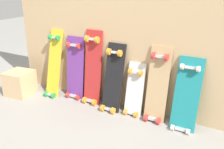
# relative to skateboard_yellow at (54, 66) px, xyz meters

# --- Properties ---
(ground_plane) EXTENTS (12.00, 12.00, 0.00)m
(ground_plane) POSITION_rel_skateboard_yellow_xyz_m (0.75, 0.06, -0.33)
(ground_plane) COLOR gray
(plywood_wall_panel) EXTENTS (2.51, 0.04, 1.87)m
(plywood_wall_panel) POSITION_rel_skateboard_yellow_xyz_m (0.75, 0.13, 0.60)
(plywood_wall_panel) COLOR tan
(plywood_wall_panel) RESTS_ON ground
(skateboard_yellow) EXTENTS (0.16, 0.25, 0.80)m
(skateboard_yellow) POSITION_rel_skateboard_yellow_xyz_m (0.00, 0.00, 0.00)
(skateboard_yellow) COLOR gold
(skateboard_yellow) RESTS_ON ground
(skateboard_purple) EXTENTS (0.22, 0.15, 0.75)m
(skateboard_purple) POSITION_rel_skateboard_yellow_xyz_m (0.25, 0.06, -0.03)
(skateboard_purple) COLOR #6B338C
(skateboard_purple) RESTS_ON ground
(skateboard_red) EXTENTS (0.19, 0.17, 0.83)m
(skateboard_red) POSITION_rel_skateboard_yellow_xyz_m (0.49, 0.04, 0.02)
(skateboard_red) COLOR #B22626
(skateboard_red) RESTS_ON ground
(skateboard_black) EXTENTS (0.19, 0.23, 0.73)m
(skateboard_black) POSITION_rel_skateboard_yellow_xyz_m (0.75, 0.01, -0.03)
(skateboard_black) COLOR black
(skateboard_black) RESTS_ON ground
(skateboard_white) EXTENTS (0.18, 0.18, 0.57)m
(skateboard_white) POSITION_rel_skateboard_yellow_xyz_m (0.97, 0.03, -0.12)
(skateboard_white) COLOR silver
(skateboard_white) RESTS_ON ground
(skateboard_natural) EXTENTS (0.20, 0.20, 0.76)m
(skateboard_natural) POSITION_rel_skateboard_yellow_xyz_m (1.20, 0.03, -0.02)
(skateboard_natural) COLOR tan
(skateboard_natural) RESTS_ON ground
(skateboard_teal) EXTENTS (0.22, 0.23, 0.71)m
(skateboard_teal) POSITION_rel_skateboard_yellow_xyz_m (1.47, 0.01, -0.05)
(skateboard_teal) COLOR #197A7F
(skateboard_teal) RESTS_ON ground
(wooden_crate) EXTENTS (0.30, 0.30, 0.27)m
(wooden_crate) POSITION_rel_skateboard_yellow_xyz_m (-0.34, -0.20, -0.19)
(wooden_crate) COLOR tan
(wooden_crate) RESTS_ON ground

